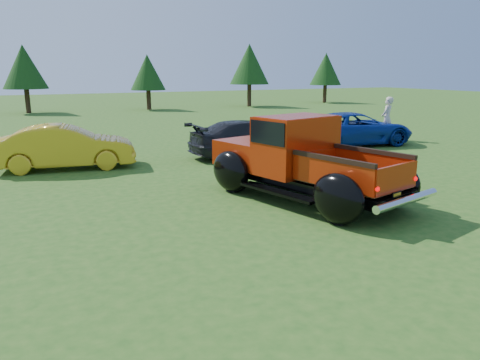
{
  "coord_description": "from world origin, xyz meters",
  "views": [
    {
      "loc": [
        -4.62,
        -7.85,
        3.17
      ],
      "look_at": [
        -0.59,
        0.2,
        1.05
      ],
      "focal_mm": 35.0,
      "sensor_mm": 36.0,
      "label": 1
    }
  ],
  "objects_px": {
    "tree_mid_right": "(148,72)",
    "tree_far_east": "(326,69)",
    "show_car_yellow": "(66,147)",
    "spectator": "(387,118)",
    "show_car_grey": "(250,138)",
    "show_car_blue": "(354,129)",
    "pickup_truck": "(295,159)",
    "tree_east": "(249,64)",
    "tree_mid_left": "(24,67)"
  },
  "relations": [
    {
      "from": "pickup_truck",
      "to": "show_car_blue",
      "type": "height_order",
      "value": "pickup_truck"
    },
    {
      "from": "tree_mid_left",
      "to": "tree_mid_right",
      "type": "relative_size",
      "value": 1.14
    },
    {
      "from": "tree_mid_left",
      "to": "show_car_grey",
      "type": "xyz_separation_m",
      "value": [
        6.5,
        -23.5,
        -2.71
      ]
    },
    {
      "from": "tree_east",
      "to": "pickup_truck",
      "type": "relative_size",
      "value": 0.92
    },
    {
      "from": "tree_far_east",
      "to": "show_car_yellow",
      "type": "height_order",
      "value": "tree_far_east"
    },
    {
      "from": "tree_far_east",
      "to": "spectator",
      "type": "distance_m",
      "value": 25.64
    },
    {
      "from": "tree_mid_right",
      "to": "show_car_grey",
      "type": "xyz_separation_m",
      "value": [
        -2.5,
        -22.5,
        -2.3
      ]
    },
    {
      "from": "tree_far_east",
      "to": "show_car_blue",
      "type": "xyz_separation_m",
      "value": [
        -15.19,
        -22.58,
        -2.54
      ]
    },
    {
      "from": "tree_east",
      "to": "tree_mid_left",
      "type": "bearing_deg",
      "value": 175.24
    },
    {
      "from": "tree_mid_left",
      "to": "show_car_grey",
      "type": "relative_size",
      "value": 1.08
    },
    {
      "from": "show_car_blue",
      "to": "spectator",
      "type": "xyz_separation_m",
      "value": [
        2.32,
        0.52,
        0.29
      ]
    },
    {
      "from": "tree_mid_right",
      "to": "tree_far_east",
      "type": "distance_m",
      "value": 18.01
    },
    {
      "from": "tree_mid_left",
      "to": "show_car_grey",
      "type": "height_order",
      "value": "tree_mid_left"
    },
    {
      "from": "tree_far_east",
      "to": "tree_mid_left",
      "type": "bearing_deg",
      "value": 178.94
    },
    {
      "from": "pickup_truck",
      "to": "tree_east",
      "type": "bearing_deg",
      "value": 51.07
    },
    {
      "from": "show_car_grey",
      "to": "pickup_truck",
      "type": "bearing_deg",
      "value": 164.21
    },
    {
      "from": "tree_east",
      "to": "tree_far_east",
      "type": "distance_m",
      "value": 9.06
    },
    {
      "from": "tree_east",
      "to": "show_car_blue",
      "type": "bearing_deg",
      "value": -106.02
    },
    {
      "from": "show_car_grey",
      "to": "show_car_blue",
      "type": "bearing_deg",
      "value": -84.85
    },
    {
      "from": "show_car_blue",
      "to": "show_car_grey",
      "type": "bearing_deg",
      "value": 102.83
    },
    {
      "from": "tree_east",
      "to": "show_car_blue",
      "type": "height_order",
      "value": "tree_east"
    },
    {
      "from": "tree_east",
      "to": "spectator",
      "type": "xyz_separation_m",
      "value": [
        -3.87,
        -21.05,
        -2.67
      ]
    },
    {
      "from": "tree_far_east",
      "to": "show_car_blue",
      "type": "height_order",
      "value": "tree_far_east"
    },
    {
      "from": "tree_mid_right",
      "to": "show_car_grey",
      "type": "relative_size",
      "value": 0.95
    },
    {
      "from": "show_car_yellow",
      "to": "show_car_blue",
      "type": "xyz_separation_m",
      "value": [
        11.76,
        -0.27,
        -0.02
      ]
    },
    {
      "from": "tree_mid_right",
      "to": "spectator",
      "type": "bearing_deg",
      "value": -76.62
    },
    {
      "from": "pickup_truck",
      "to": "show_car_yellow",
      "type": "distance_m",
      "value": 7.88
    },
    {
      "from": "show_car_yellow",
      "to": "spectator",
      "type": "relative_size",
      "value": 2.21
    },
    {
      "from": "tree_mid_left",
      "to": "show_car_yellow",
      "type": "bearing_deg",
      "value": -89.88
    },
    {
      "from": "show_car_yellow",
      "to": "spectator",
      "type": "height_order",
      "value": "spectator"
    },
    {
      "from": "tree_far_east",
      "to": "pickup_truck",
      "type": "relative_size",
      "value": 0.82
    },
    {
      "from": "tree_far_east",
      "to": "show_car_blue",
      "type": "relative_size",
      "value": 0.95
    },
    {
      "from": "show_car_blue",
      "to": "tree_far_east",
      "type": "bearing_deg",
      "value": -25.64
    },
    {
      "from": "pickup_truck",
      "to": "show_car_blue",
      "type": "bearing_deg",
      "value": 27.21
    },
    {
      "from": "tree_far_east",
      "to": "tree_mid_right",
      "type": "bearing_deg",
      "value": -178.41
    },
    {
      "from": "spectator",
      "to": "show_car_grey",
      "type": "bearing_deg",
      "value": -20.85
    },
    {
      "from": "pickup_truck",
      "to": "show_car_blue",
      "type": "relative_size",
      "value": 1.16
    },
    {
      "from": "show_car_yellow",
      "to": "show_car_grey",
      "type": "relative_size",
      "value": 0.94
    },
    {
      "from": "tree_far_east",
      "to": "show_car_blue",
      "type": "bearing_deg",
      "value": -123.94
    },
    {
      "from": "show_car_grey",
      "to": "spectator",
      "type": "xyz_separation_m",
      "value": [
        7.63,
        0.94,
        0.31
      ]
    },
    {
      "from": "tree_mid_left",
      "to": "spectator",
      "type": "distance_m",
      "value": 26.72
    },
    {
      "from": "tree_mid_right",
      "to": "show_car_blue",
      "type": "height_order",
      "value": "tree_mid_right"
    },
    {
      "from": "spectator",
      "to": "pickup_truck",
      "type": "bearing_deg",
      "value": 7.07
    },
    {
      "from": "show_car_yellow",
      "to": "tree_mid_left",
      "type": "bearing_deg",
      "value": 9.84
    },
    {
      "from": "show_car_yellow",
      "to": "spectator",
      "type": "xyz_separation_m",
      "value": [
        14.08,
        0.25,
        0.27
      ]
    },
    {
      "from": "show_car_blue",
      "to": "pickup_truck",
      "type": "bearing_deg",
      "value": 138.94
    },
    {
      "from": "show_car_yellow",
      "to": "show_car_blue",
      "type": "relative_size",
      "value": 0.87
    },
    {
      "from": "tree_east",
      "to": "show_car_grey",
      "type": "bearing_deg",
      "value": -117.6
    },
    {
      "from": "tree_mid_left",
      "to": "tree_mid_right",
      "type": "distance_m",
      "value": 9.06
    },
    {
      "from": "show_car_yellow",
      "to": "tree_east",
      "type": "bearing_deg",
      "value": -30.4
    }
  ]
}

